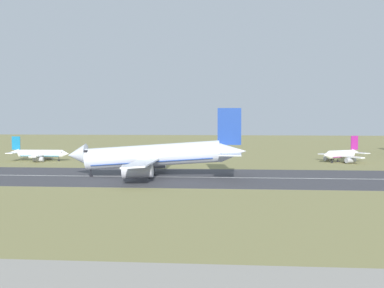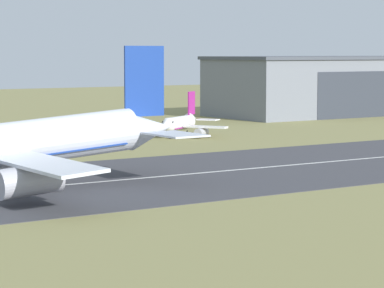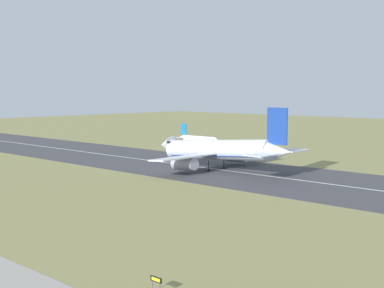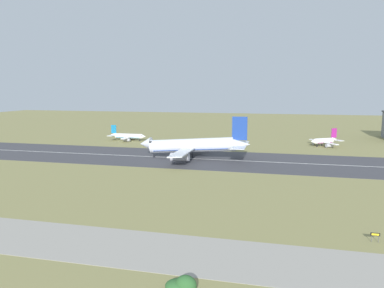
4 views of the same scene
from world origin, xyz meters
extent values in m
cube|color=#3D3D42|center=(0.00, 119.68, 0.03)|extent=(495.11, 44.07, 0.06)
cube|color=silver|center=(0.00, 119.68, 0.07)|extent=(445.60, 0.70, 0.01)
cylinder|color=silver|center=(-47.96, 118.86, 5.96)|extent=(36.66, 5.96, 8.21)
cone|color=silver|center=(-68.71, 118.74, 5.96)|extent=(5.59, 5.78, 6.09)
cone|color=silver|center=(-26.35, 118.98, 7.00)|extent=(7.27, 5.22, 5.63)
cube|color=black|center=(-65.86, 118.75, 7.11)|extent=(1.16, 4.90, 0.51)
cube|color=navy|center=(-47.96, 118.86, 4.38)|extent=(32.65, 5.65, 2.42)
cube|color=silver|center=(-48.76, 132.24, 4.96)|extent=(5.94, 21.05, 0.79)
cylinder|color=#A8A8B2|center=(-49.92, 130.55, 2.92)|extent=(7.72, 3.61, 4.07)
cube|color=silver|center=(-48.61, 105.47, 4.96)|extent=(5.94, 21.05, 0.79)
cylinder|color=#A8A8B2|center=(-49.78, 107.14, 2.92)|extent=(7.72, 3.61, 4.07)
cube|color=navy|center=(-27.39, 118.98, 13.73)|extent=(6.26, 0.32, 9.78)
cube|color=silver|center=(-27.03, 126.26, 6.83)|extent=(5.53, 8.83, 0.24)
cube|color=silver|center=(-26.94, 111.70, 6.83)|extent=(5.53, 8.83, 0.24)
cylinder|color=black|center=(-64.92, 118.76, 1.54)|extent=(0.24, 0.24, 3.09)
cylinder|color=black|center=(-64.92, 118.76, 0.22)|extent=(0.84, 0.84, 0.44)
cylinder|color=black|center=(-48.21, 122.31, 1.54)|extent=(0.24, 0.24, 3.09)
cylinder|color=black|center=(-48.21, 122.31, 0.22)|extent=(0.84, 0.84, 0.44)
cylinder|color=black|center=(-48.17, 115.40, 1.54)|extent=(0.24, 0.24, 3.09)
cylinder|color=black|center=(-48.17, 115.40, 0.22)|extent=(0.84, 0.84, 0.44)
cylinder|color=white|center=(-97.15, 165.78, 2.73)|extent=(15.98, 3.12, 2.85)
cone|color=white|center=(-87.90, 165.94, 2.73)|extent=(2.61, 2.89, 2.85)
cone|color=white|center=(-106.82, 165.61, 3.24)|extent=(3.46, 2.62, 2.56)
cube|color=black|center=(-89.31, 165.92, 3.30)|extent=(1.14, 2.44, 0.44)
cube|color=#146B9E|center=(-97.15, 165.78, 1.94)|extent=(14.39, 2.95, 0.20)
cube|color=white|center=(-96.74, 160.44, 2.23)|extent=(2.77, 7.89, 0.40)
cylinder|color=#A8A8B2|center=(-96.22, 161.08, 1.10)|extent=(3.73, 1.83, 1.76)
cube|color=white|center=(-96.93, 171.13, 2.23)|extent=(2.77, 7.89, 0.40)
cylinder|color=#A8A8B2|center=(-96.39, 170.51, 1.10)|extent=(3.73, 1.83, 1.76)
cube|color=#146B9E|center=(-106.31, 165.62, 6.57)|extent=(3.10, 0.33, 4.84)
cube|color=white|center=(-106.65, 162.01, 3.15)|extent=(2.78, 4.40, 0.24)
cube|color=white|center=(-106.77, 169.21, 3.15)|extent=(2.78, 4.40, 0.24)
cylinder|color=black|center=(-90.38, 165.90, 0.65)|extent=(0.24, 0.24, 1.30)
cylinder|color=black|center=(-90.38, 165.90, 0.22)|extent=(0.84, 0.84, 0.44)
cylinder|color=black|center=(-97.30, 164.07, 0.65)|extent=(0.24, 0.24, 1.30)
cylinder|color=black|center=(-97.30, 164.07, 0.22)|extent=(0.84, 0.84, 0.44)
cylinder|color=black|center=(-97.36, 167.48, 0.65)|extent=(0.24, 0.24, 1.30)
cylinder|color=black|center=(-97.36, 167.48, 0.22)|extent=(0.84, 0.84, 0.44)
cylinder|color=white|center=(10.92, 170.13, 2.88)|extent=(10.28, 8.01, 2.93)
cone|color=white|center=(5.45, 166.65, 2.88)|extent=(3.80, 3.89, 2.93)
cone|color=white|center=(16.76, 173.83, 3.41)|extent=(4.39, 4.12, 2.64)
cube|color=black|center=(6.68, 167.43, 3.46)|extent=(2.27, 2.70, 0.44)
cube|color=#991E7A|center=(10.92, 170.13, 2.07)|extent=(9.33, 7.33, 0.20)
cube|color=white|center=(7.45, 175.21, 2.36)|extent=(6.72, 8.99, 0.40)
cylinder|color=#A8A8B2|center=(7.51, 174.37, 1.20)|extent=(4.20, 3.58, 1.82)
cube|color=white|center=(14.05, 164.82, 2.36)|extent=(6.72, 8.99, 0.40)
cylinder|color=#A8A8B2|center=(13.31, 165.24, 1.20)|extent=(4.20, 3.58, 1.82)
cube|color=#991E7A|center=(16.32, 173.55, 6.84)|extent=(2.85, 1.95, 4.99)
cube|color=white|center=(14.67, 176.90, 3.32)|extent=(4.76, 5.29, 0.24)
cube|color=white|center=(18.65, 170.63, 3.32)|extent=(4.76, 5.29, 0.24)
cylinder|color=black|center=(7.58, 168.00, 0.71)|extent=(0.24, 0.24, 1.41)
cylinder|color=black|center=(7.58, 168.00, 0.22)|extent=(0.84, 0.84, 0.44)
cylinder|color=black|center=(10.23, 171.77, 0.71)|extent=(0.24, 0.24, 1.41)
cylinder|color=black|center=(10.23, 171.77, 0.22)|extent=(0.84, 0.84, 0.44)
cylinder|color=black|center=(12.11, 168.80, 0.71)|extent=(0.24, 0.24, 1.41)
cylinder|color=black|center=(12.11, 168.80, 0.22)|extent=(0.84, 0.84, 0.44)
camera|label=1|loc=(-24.25, -22.60, 16.66)|focal=50.00mm
camera|label=2|loc=(-91.26, 9.86, 17.69)|focal=85.00mm
camera|label=3|loc=(51.66, 1.23, 23.11)|focal=50.00mm
camera|label=4|loc=(-10.00, -34.90, 29.94)|focal=35.00mm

